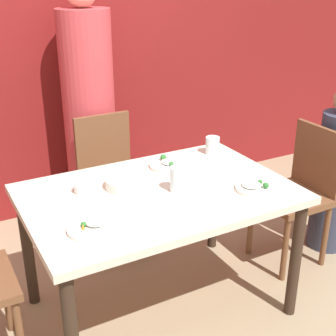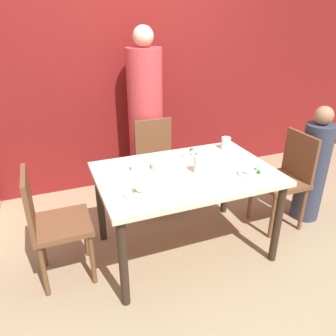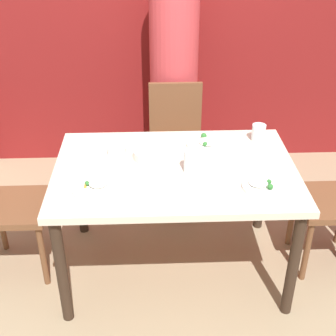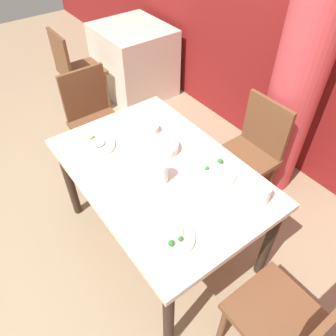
{
  "view_description": "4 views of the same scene",
  "coord_description": "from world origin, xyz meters",
  "px_view_note": "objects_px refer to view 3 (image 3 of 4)",
  "views": [
    {
      "loc": [
        -0.97,
        -1.88,
        1.76
      ],
      "look_at": [
        0.02,
        -0.07,
        0.87
      ],
      "focal_mm": 50.0,
      "sensor_mm": 36.0,
      "label": 1
    },
    {
      "loc": [
        -0.94,
        -2.03,
        1.8
      ],
      "look_at": [
        -0.14,
        0.02,
        0.77
      ],
      "focal_mm": 35.0,
      "sensor_mm": 36.0,
      "label": 2
    },
    {
      "loc": [
        -0.13,
        -2.21,
        2.05
      ],
      "look_at": [
        -0.04,
        -0.02,
        0.74
      ],
      "focal_mm": 50.0,
      "sensor_mm": 36.0,
      "label": 3
    },
    {
      "loc": [
        1.14,
        -0.79,
        2.09
      ],
      "look_at": [
        0.06,
        0.02,
        0.77
      ],
      "focal_mm": 35.0,
      "sensor_mm": 36.0,
      "label": 4
    }
  ],
  "objects_px": {
    "plate_rice_adult": "(209,144)",
    "glass_water_tall": "(191,161)",
    "person_adult": "(174,82)",
    "bowl_curry": "(151,154)",
    "chair_adult_spot": "(176,140)"
  },
  "relations": [
    {
      "from": "person_adult",
      "to": "plate_rice_adult",
      "type": "relative_size",
      "value": 6.54
    },
    {
      "from": "plate_rice_adult",
      "to": "glass_water_tall",
      "type": "bearing_deg",
      "value": -114.39
    },
    {
      "from": "person_adult",
      "to": "glass_water_tall",
      "type": "distance_m",
      "value": 1.18
    },
    {
      "from": "person_adult",
      "to": "bowl_curry",
      "type": "distance_m",
      "value": 1.04
    },
    {
      "from": "bowl_curry",
      "to": "glass_water_tall",
      "type": "relative_size",
      "value": 1.59
    },
    {
      "from": "bowl_curry",
      "to": "glass_water_tall",
      "type": "height_order",
      "value": "glass_water_tall"
    },
    {
      "from": "bowl_curry",
      "to": "person_adult",
      "type": "bearing_deg",
      "value": 80.02
    },
    {
      "from": "plate_rice_adult",
      "to": "glass_water_tall",
      "type": "xyz_separation_m",
      "value": [
        -0.13,
        -0.29,
        0.05
      ]
    },
    {
      "from": "bowl_curry",
      "to": "glass_water_tall",
      "type": "xyz_separation_m",
      "value": [
        0.21,
        -0.16,
        0.04
      ]
    },
    {
      "from": "person_adult",
      "to": "plate_rice_adult",
      "type": "distance_m",
      "value": 0.91
    },
    {
      "from": "chair_adult_spot",
      "to": "glass_water_tall",
      "type": "relative_size",
      "value": 6.79
    },
    {
      "from": "bowl_curry",
      "to": "glass_water_tall",
      "type": "bearing_deg",
      "value": -36.92
    },
    {
      "from": "chair_adult_spot",
      "to": "plate_rice_adult",
      "type": "bearing_deg",
      "value": -73.15
    },
    {
      "from": "person_adult",
      "to": "glass_water_tall",
      "type": "height_order",
      "value": "person_adult"
    },
    {
      "from": "bowl_curry",
      "to": "glass_water_tall",
      "type": "distance_m",
      "value": 0.27
    }
  ]
}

